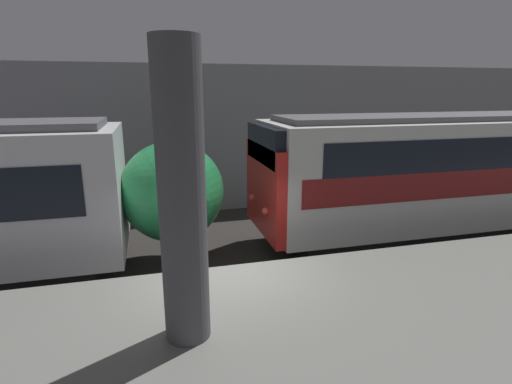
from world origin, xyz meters
TOP-DOWN VIEW (x-y plane):
  - ground_plane at (0.00, 0.00)m, footprint 120.00×120.00m
  - station_rear_barrier at (0.00, 7.16)m, footprint 50.00×0.15m
  - support_pillar_near at (-0.82, -1.94)m, footprint 0.58×0.58m

SIDE VIEW (x-z plane):
  - ground_plane at x=0.00m, z-range 0.00..0.00m
  - station_rear_barrier at x=0.00m, z-range 0.00..5.06m
  - support_pillar_near at x=-0.82m, z-range 1.12..4.84m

